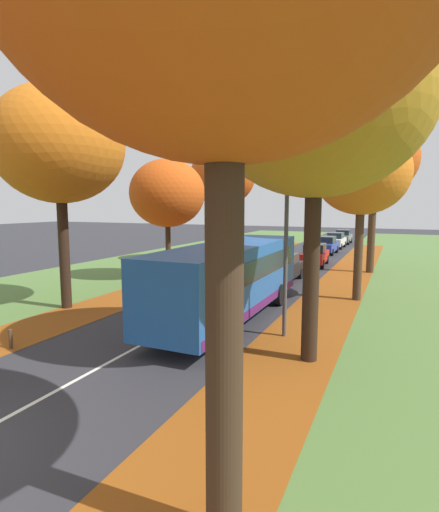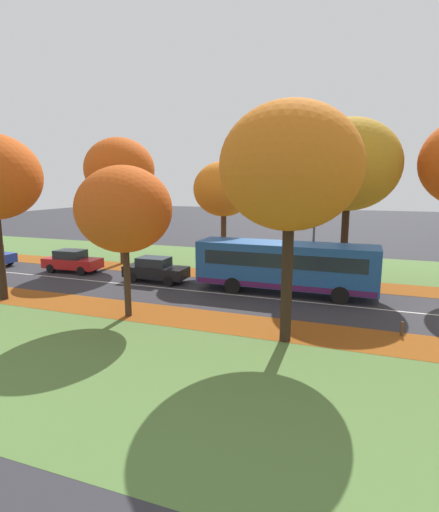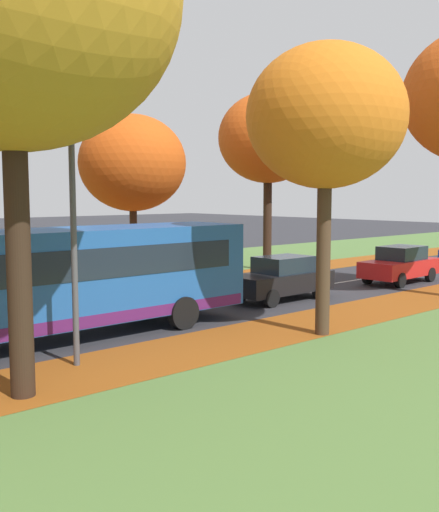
{
  "view_description": "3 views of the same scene",
  "coord_description": "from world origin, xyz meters",
  "px_view_note": "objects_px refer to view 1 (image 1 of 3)",
  "views": [
    {
      "loc": [
        7.42,
        -3.58,
        4.5
      ],
      "look_at": [
        0.09,
        12.76,
        2.22
      ],
      "focal_mm": 28.0,
      "sensor_mm": 36.0,
      "label": 1
    },
    {
      "loc": [
        -21.38,
        6.56,
        6.43
      ],
      "look_at": [
        0.27,
        14.45,
        2.2
      ],
      "focal_mm": 28.0,
      "sensor_mm": 36.0,
      "label": 2
    },
    {
      "loc": [
        16.2,
        3.13,
        3.92
      ],
      "look_at": [
        1.64,
        15.93,
        1.9
      ],
      "focal_mm": 42.0,
      "sensor_mm": 36.0,
      "label": 3
    }
  ],
  "objects_px": {
    "tree_right_mid": "(362,173)",
    "streetlamp_right": "(277,228)",
    "tree_right_far": "(375,160)",
    "car_grey_trailing": "(343,237)",
    "tree_right_near": "(316,92)",
    "bus": "(231,277)",
    "car_red_following": "(314,255)",
    "tree_left_near": "(59,145)",
    "tree_left_mid": "(167,193)",
    "car_black_lead": "(283,268)",
    "car_white_fourth_in_line": "(335,240)",
    "car_blue_third_in_line": "(326,245)",
    "bollard_fourth": "(11,339)",
    "tree_left_far": "(223,177)"
  },
  "relations": [
    {
      "from": "tree_right_far",
      "to": "car_grey_trailing",
      "type": "distance_m",
      "value": 21.89
    },
    {
      "from": "car_blue_third_in_line",
      "to": "car_white_fourth_in_line",
      "type": "height_order",
      "value": "same"
    },
    {
      "from": "streetlamp_right",
      "to": "tree_right_far",
      "type": "bearing_deg",
      "value": 82.04
    },
    {
      "from": "streetlamp_right",
      "to": "car_blue_third_in_line",
      "type": "xyz_separation_m",
      "value": [
        -2.3,
        24.72,
        -2.92
      ]
    },
    {
      "from": "car_grey_trailing",
      "to": "car_white_fourth_in_line",
      "type": "bearing_deg",
      "value": -91.27
    },
    {
      "from": "tree_right_near",
      "to": "streetlamp_right",
      "type": "bearing_deg",
      "value": 130.81
    },
    {
      "from": "bus",
      "to": "car_red_following",
      "type": "distance_m",
      "value": 15.74
    },
    {
      "from": "tree_right_mid",
      "to": "car_grey_trailing",
      "type": "xyz_separation_m",
      "value": [
        -4.24,
        29.05,
        -5.15
      ]
    },
    {
      "from": "bollard_fourth",
      "to": "tree_left_mid",
      "type": "bearing_deg",
      "value": 98.1
    },
    {
      "from": "tree_right_near",
      "to": "car_red_following",
      "type": "xyz_separation_m",
      "value": [
        -3.45,
        18.76,
        -6.7
      ]
    },
    {
      "from": "tree_left_near",
      "to": "tree_left_far",
      "type": "height_order",
      "value": "tree_left_near"
    },
    {
      "from": "car_grey_trailing",
      "to": "tree_left_mid",
      "type": "bearing_deg",
      "value": -103.71
    },
    {
      "from": "tree_left_near",
      "to": "car_grey_trailing",
      "type": "bearing_deg",
      "value": 78.47
    },
    {
      "from": "bus",
      "to": "streetlamp_right",
      "type": "bearing_deg",
      "value": -29.58
    },
    {
      "from": "tree_right_near",
      "to": "streetlamp_right",
      "type": "height_order",
      "value": "tree_right_near"
    },
    {
      "from": "tree_left_far",
      "to": "car_white_fourth_in_line",
      "type": "distance_m",
      "value": 17.09
    },
    {
      "from": "tree_left_mid",
      "to": "car_red_following",
      "type": "relative_size",
      "value": 1.7
    },
    {
      "from": "tree_right_mid",
      "to": "streetlamp_right",
      "type": "distance_m",
      "value": 7.3
    },
    {
      "from": "tree_right_far",
      "to": "bus",
      "type": "bearing_deg",
      "value": -107.18
    },
    {
      "from": "car_blue_third_in_line",
      "to": "bollard_fourth",
      "type": "bearing_deg",
      "value": -99.49
    },
    {
      "from": "tree_right_near",
      "to": "car_blue_third_in_line",
      "type": "xyz_separation_m",
      "value": [
        -3.85,
        26.51,
        -6.7
      ]
    },
    {
      "from": "tree_left_far",
      "to": "tree_right_far",
      "type": "xyz_separation_m",
      "value": [
        11.07,
        -0.53,
        0.7
      ]
    },
    {
      "from": "tree_left_mid",
      "to": "bus",
      "type": "height_order",
      "value": "tree_left_mid"
    },
    {
      "from": "car_black_lead",
      "to": "car_white_fourth_in_line",
      "type": "height_order",
      "value": "same"
    },
    {
      "from": "tree_left_mid",
      "to": "tree_right_near",
      "type": "height_order",
      "value": "tree_right_near"
    },
    {
      "from": "tree_left_mid",
      "to": "car_red_following",
      "type": "xyz_separation_m",
      "value": [
        7.09,
        9.3,
        -4.39
      ]
    },
    {
      "from": "tree_left_mid",
      "to": "car_black_lead",
      "type": "distance_m",
      "value": 8.2
    },
    {
      "from": "bus",
      "to": "tree_left_near",
      "type": "bearing_deg",
      "value": -169.13
    },
    {
      "from": "tree_left_near",
      "to": "car_black_lead",
      "type": "height_order",
      "value": "tree_left_near"
    },
    {
      "from": "tree_right_mid",
      "to": "car_black_lead",
      "type": "height_order",
      "value": "tree_right_mid"
    },
    {
      "from": "tree_left_near",
      "to": "streetlamp_right",
      "type": "distance_m",
      "value": 10.01
    },
    {
      "from": "tree_right_near",
      "to": "bollard_fourth",
      "type": "relative_size",
      "value": 16.7
    },
    {
      "from": "tree_left_near",
      "to": "car_blue_third_in_line",
      "type": "bearing_deg",
      "value": 73.94
    },
    {
      "from": "tree_left_mid",
      "to": "tree_right_mid",
      "type": "bearing_deg",
      "value": -5.33
    },
    {
      "from": "car_red_following",
      "to": "car_blue_third_in_line",
      "type": "bearing_deg",
      "value": 92.98
    },
    {
      "from": "tree_left_far",
      "to": "tree_right_mid",
      "type": "xyz_separation_m",
      "value": [
        11.03,
        -9.16,
        -0.75
      ]
    },
    {
      "from": "bus",
      "to": "car_red_following",
      "type": "relative_size",
      "value": 2.44
    },
    {
      "from": "bus",
      "to": "car_red_following",
      "type": "xyz_separation_m",
      "value": [
        0.3,
        15.71,
        -0.89
      ]
    },
    {
      "from": "tree_left_near",
      "to": "streetlamp_right",
      "type": "xyz_separation_m",
      "value": [
        9.46,
        0.15,
        -3.27
      ]
    },
    {
      "from": "tree_right_mid",
      "to": "bollard_fourth",
      "type": "relative_size",
      "value": 12.78
    },
    {
      "from": "tree_left_mid",
      "to": "streetlamp_right",
      "type": "bearing_deg",
      "value": -40.46
    },
    {
      "from": "car_black_lead",
      "to": "car_red_following",
      "type": "height_order",
      "value": "same"
    },
    {
      "from": "tree_left_near",
      "to": "bus",
      "type": "relative_size",
      "value": 0.91
    },
    {
      "from": "tree_right_far",
      "to": "bus",
      "type": "distance_m",
      "value": 15.74
    },
    {
      "from": "bollard_fourth",
      "to": "car_black_lead",
      "type": "distance_m",
      "value": 15.31
    },
    {
      "from": "tree_left_mid",
      "to": "car_black_lead",
      "type": "height_order",
      "value": "tree_left_mid"
    },
    {
      "from": "tree_left_mid",
      "to": "car_black_lead",
      "type": "relative_size",
      "value": 1.72
    },
    {
      "from": "tree_right_mid",
      "to": "car_white_fourth_in_line",
      "type": "relative_size",
      "value": 1.87
    },
    {
      "from": "tree_left_near",
      "to": "tree_left_far",
      "type": "bearing_deg",
      "value": 88.12
    },
    {
      "from": "tree_left_near",
      "to": "bus",
      "type": "height_order",
      "value": "tree_left_near"
    }
  ]
}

